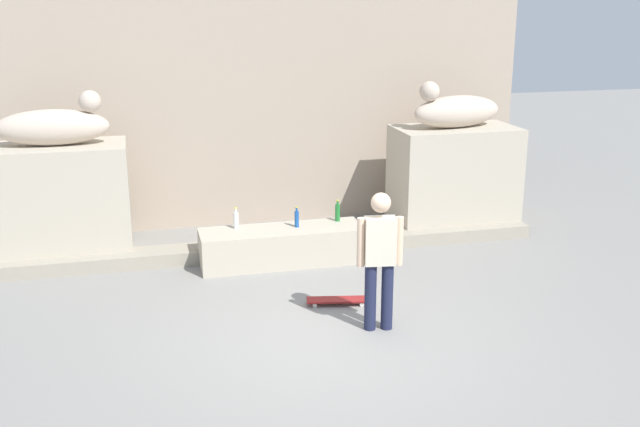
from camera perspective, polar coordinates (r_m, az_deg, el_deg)
ground_plane at (r=8.68m, az=0.61°, el=-9.72°), size 40.00×40.00×0.00m
facade_wall at (r=12.80m, az=-5.30°, el=14.63°), size 9.35×0.60×6.90m
pedestal_left at (r=11.68m, az=-19.23°, el=0.78°), size 2.01×1.12×1.73m
pedestal_right at (r=12.70m, az=10.15°, el=2.64°), size 2.01×1.12×1.73m
statue_reclining_left at (r=11.44m, az=-19.58°, el=6.33°), size 1.61×0.59×0.78m
statue_reclining_right at (r=12.46m, az=10.28°, el=7.76°), size 1.68×0.86×0.78m
ledge_block at (r=11.02m, az=-2.93°, el=-2.49°), size 2.40×0.72×0.53m
skater at (r=8.67m, az=4.58°, el=-3.21°), size 0.54×0.25×1.67m
skateboard at (r=9.62m, az=1.38°, el=-6.61°), size 0.82×0.35×0.08m
bottle_blue at (r=10.98m, az=-1.79°, el=-0.39°), size 0.07×0.07×0.31m
bottle_green at (r=11.26m, az=1.35°, el=0.10°), size 0.07×0.07×0.33m
bottle_clear at (r=10.96m, az=-6.42°, el=-0.48°), size 0.08×0.08×0.32m
stair_step at (r=11.46m, az=-3.33°, el=-2.59°), size 8.28×0.50×0.20m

